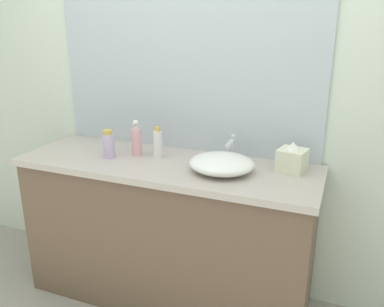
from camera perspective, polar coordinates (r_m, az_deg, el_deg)
bathroom_wall_rear at (r=2.39m, az=2.02°, el=10.20°), size 6.00×0.06×2.60m
vanity_counter at (r=2.43m, az=-3.57°, el=-11.15°), size 1.71×0.57×0.89m
wall_mirror_panel at (r=2.38m, az=-1.06°, el=15.03°), size 1.64×0.01×1.23m
sink_basin at (r=2.09m, az=4.25°, el=-1.44°), size 0.35×0.32×0.09m
faucet at (r=2.24m, az=5.66°, el=1.00°), size 0.03×0.13×0.15m
soap_dispenser at (r=2.36m, az=-7.96°, el=1.90°), size 0.06×0.06×0.21m
lotion_bottle at (r=2.35m, az=-11.88°, el=1.25°), size 0.07×0.07×0.16m
perfume_bottle at (r=2.32m, az=-4.94°, el=1.47°), size 0.05×0.05×0.18m
tissue_box at (r=2.15m, az=14.15°, el=-0.75°), size 0.16×0.16×0.16m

